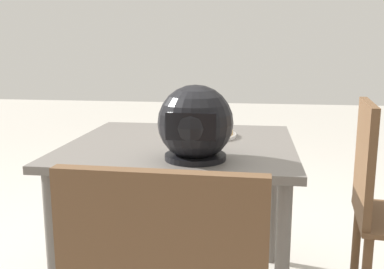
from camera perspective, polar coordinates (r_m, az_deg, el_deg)
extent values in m
cube|color=#5B5651|center=(1.86, -1.41, -1.46)|extent=(0.93, 0.90, 0.03)
cylinder|color=#5B5651|center=(2.31, 10.35, -8.25)|extent=(0.05, 0.05, 0.68)
cylinder|color=#5B5651|center=(2.41, -9.51, -7.37)|extent=(0.05, 0.05, 0.68)
cylinder|color=#5B5651|center=(1.74, -17.40, -15.33)|extent=(0.05, 0.05, 0.68)
cylinder|color=white|center=(1.99, 1.32, -0.02)|extent=(0.31, 0.31, 0.01)
cylinder|color=tan|center=(1.98, 1.32, 0.40)|extent=(0.28, 0.28, 0.02)
cylinder|color=red|center=(1.98, 1.32, 0.70)|extent=(0.24, 0.24, 0.00)
sphere|color=#234C1E|center=(2.01, 0.99, 1.12)|extent=(0.03, 0.03, 0.03)
sphere|color=#234C1E|center=(2.06, 2.33, 1.35)|extent=(0.03, 0.03, 0.03)
sphere|color=#234C1E|center=(2.01, 2.17, 1.21)|extent=(0.03, 0.03, 0.03)
sphere|color=#234C1E|center=(1.96, 3.81, 0.84)|extent=(0.02, 0.02, 0.02)
cylinder|color=#E0D172|center=(2.01, -0.73, 1.12)|extent=(0.02, 0.02, 0.01)
cylinder|color=#E0D172|center=(2.01, -1.32, 1.18)|extent=(0.02, 0.02, 0.02)
cylinder|color=#E0D172|center=(1.93, 1.70, 0.76)|extent=(0.03, 0.03, 0.02)
cylinder|color=#E0D172|center=(1.97, 1.70, 0.99)|extent=(0.02, 0.02, 0.02)
sphere|color=black|center=(1.55, 0.45, 1.55)|extent=(0.27, 0.27, 0.27)
cylinder|color=black|center=(1.57, 0.45, -2.88)|extent=(0.22, 0.22, 0.02)
cube|color=black|center=(1.43, -0.16, 1.03)|extent=(0.17, 0.02, 0.09)
cube|color=brown|center=(1.85, 21.41, -3.00)|extent=(0.07, 0.38, 0.45)
cylinder|color=brown|center=(2.16, 20.39, -13.82)|extent=(0.04, 0.04, 0.43)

